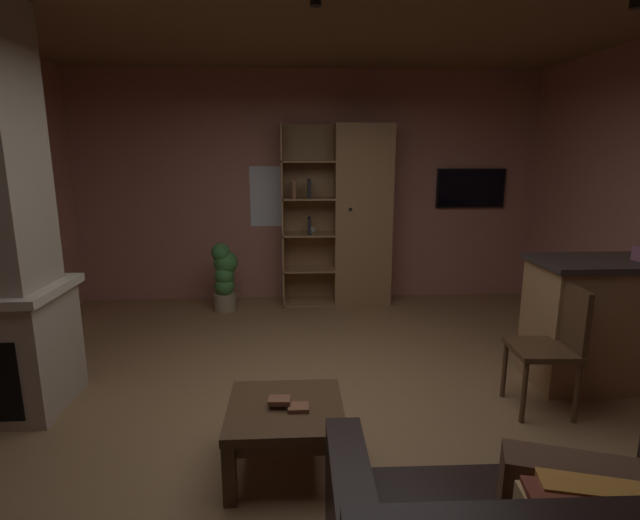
{
  "coord_description": "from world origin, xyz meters",
  "views": [
    {
      "loc": [
        -0.19,
        -3.04,
        1.8
      ],
      "look_at": [
        0.0,
        0.4,
        1.05
      ],
      "focal_mm": 27.11,
      "sensor_mm": 36.0,
      "label": 1
    }
  ],
  "objects_px": {
    "coffee_table": "(285,419)",
    "potted_floor_plant": "(224,276)",
    "kitchen_bar_counter": "(619,321)",
    "table_book_1": "(279,401)",
    "bookshelf_cabinet": "(355,217)",
    "dining_chair": "(555,340)",
    "wall_mounted_tv": "(471,188)",
    "table_book_0": "(298,408)"
  },
  "relations": [
    {
      "from": "coffee_table",
      "to": "table_book_0",
      "type": "height_order",
      "value": "table_book_0"
    },
    {
      "from": "coffee_table",
      "to": "table_book_0",
      "type": "relative_size",
      "value": 5.62
    },
    {
      "from": "coffee_table",
      "to": "table_book_0",
      "type": "xyz_separation_m",
      "value": [
        0.07,
        -0.04,
        0.09
      ]
    },
    {
      "from": "coffee_table",
      "to": "potted_floor_plant",
      "type": "distance_m",
      "value": 3.08
    },
    {
      "from": "kitchen_bar_counter",
      "to": "wall_mounted_tv",
      "type": "relative_size",
      "value": 1.64
    },
    {
      "from": "kitchen_bar_counter",
      "to": "wall_mounted_tv",
      "type": "distance_m",
      "value": 2.66
    },
    {
      "from": "bookshelf_cabinet",
      "to": "potted_floor_plant",
      "type": "relative_size",
      "value": 2.65
    },
    {
      "from": "coffee_table",
      "to": "wall_mounted_tv",
      "type": "height_order",
      "value": "wall_mounted_tv"
    },
    {
      "from": "coffee_table",
      "to": "table_book_1",
      "type": "bearing_deg",
      "value": -167.95
    },
    {
      "from": "bookshelf_cabinet",
      "to": "potted_floor_plant",
      "type": "bearing_deg",
      "value": -170.41
    },
    {
      "from": "dining_chair",
      "to": "wall_mounted_tv",
      "type": "xyz_separation_m",
      "value": [
        0.4,
        2.88,
        0.86
      ]
    },
    {
      "from": "table_book_0",
      "to": "wall_mounted_tv",
      "type": "bearing_deg",
      "value": 57.73
    },
    {
      "from": "bookshelf_cabinet",
      "to": "coffee_table",
      "type": "height_order",
      "value": "bookshelf_cabinet"
    },
    {
      "from": "kitchen_bar_counter",
      "to": "table_book_0",
      "type": "distance_m",
      "value": 2.75
    },
    {
      "from": "kitchen_bar_counter",
      "to": "table_book_0",
      "type": "height_order",
      "value": "kitchen_bar_counter"
    },
    {
      "from": "kitchen_bar_counter",
      "to": "table_book_0",
      "type": "xyz_separation_m",
      "value": [
        -2.56,
        -1.01,
        -0.1
      ]
    },
    {
      "from": "table_book_1",
      "to": "wall_mounted_tv",
      "type": "relative_size",
      "value": 0.14
    },
    {
      "from": "dining_chair",
      "to": "wall_mounted_tv",
      "type": "bearing_deg",
      "value": 82.1
    },
    {
      "from": "coffee_table",
      "to": "dining_chair",
      "type": "height_order",
      "value": "dining_chair"
    },
    {
      "from": "bookshelf_cabinet",
      "to": "dining_chair",
      "type": "xyz_separation_m",
      "value": [
        1.08,
        -2.67,
        -0.54
      ]
    },
    {
      "from": "table_book_1",
      "to": "potted_floor_plant",
      "type": "xyz_separation_m",
      "value": [
        -0.72,
        2.99,
        -0.01
      ]
    },
    {
      "from": "bookshelf_cabinet",
      "to": "wall_mounted_tv",
      "type": "xyz_separation_m",
      "value": [
        1.48,
        0.21,
        0.32
      ]
    },
    {
      "from": "dining_chair",
      "to": "potted_floor_plant",
      "type": "distance_m",
      "value": 3.57
    },
    {
      "from": "bookshelf_cabinet",
      "to": "kitchen_bar_counter",
      "type": "xyz_separation_m",
      "value": [
        1.82,
        -2.28,
        -0.56
      ]
    },
    {
      "from": "dining_chair",
      "to": "potted_floor_plant",
      "type": "relative_size",
      "value": 1.13
    },
    {
      "from": "potted_floor_plant",
      "to": "wall_mounted_tv",
      "type": "distance_m",
      "value": 3.22
    },
    {
      "from": "kitchen_bar_counter",
      "to": "table_book_1",
      "type": "xyz_separation_m",
      "value": [
        -2.66,
        -0.98,
        -0.07
      ]
    },
    {
      "from": "kitchen_bar_counter",
      "to": "coffee_table",
      "type": "bearing_deg",
      "value": -159.76
    },
    {
      "from": "bookshelf_cabinet",
      "to": "coffee_table",
      "type": "xyz_separation_m",
      "value": [
        -0.81,
        -3.25,
        -0.75
      ]
    },
    {
      "from": "table_book_1",
      "to": "table_book_0",
      "type": "bearing_deg",
      "value": -19.21
    },
    {
      "from": "coffee_table",
      "to": "wall_mounted_tv",
      "type": "relative_size",
      "value": 0.77
    },
    {
      "from": "kitchen_bar_counter",
      "to": "table_book_1",
      "type": "relative_size",
      "value": 11.37
    },
    {
      "from": "table_book_0",
      "to": "kitchen_bar_counter",
      "type": "bearing_deg",
      "value": 21.63
    },
    {
      "from": "dining_chair",
      "to": "coffee_table",
      "type": "bearing_deg",
      "value": -163.08
    },
    {
      "from": "table_book_0",
      "to": "table_book_1",
      "type": "bearing_deg",
      "value": 160.79
    },
    {
      "from": "bookshelf_cabinet",
      "to": "table_book_1",
      "type": "relative_size",
      "value": 17.37
    },
    {
      "from": "potted_floor_plant",
      "to": "bookshelf_cabinet",
      "type": "bearing_deg",
      "value": 9.59
    },
    {
      "from": "kitchen_bar_counter",
      "to": "dining_chair",
      "type": "distance_m",
      "value": 0.85
    },
    {
      "from": "wall_mounted_tv",
      "to": "potted_floor_plant",
      "type": "bearing_deg",
      "value": -171.13
    },
    {
      "from": "coffee_table",
      "to": "dining_chair",
      "type": "distance_m",
      "value": 1.98
    },
    {
      "from": "bookshelf_cabinet",
      "to": "potted_floor_plant",
      "type": "height_order",
      "value": "bookshelf_cabinet"
    },
    {
      "from": "table_book_0",
      "to": "coffee_table",
      "type": "bearing_deg",
      "value": 149.19
    }
  ]
}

